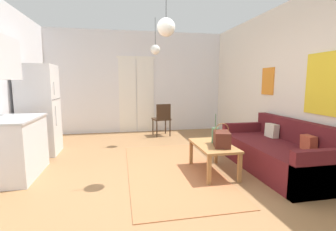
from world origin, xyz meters
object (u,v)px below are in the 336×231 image
(couch, at_px, (279,154))
(refrigerator, at_px, (39,110))
(coffee_table, at_px, (213,148))
(handbag, at_px, (222,139))
(pendant_lamp_near, at_px, (166,27))
(pendant_lamp_far, at_px, (155,50))
(bamboo_vase, at_px, (215,135))
(accent_chair, at_px, (162,118))

(couch, height_order, refrigerator, refrigerator)
(coffee_table, bearing_deg, handbag, -63.41)
(couch, bearing_deg, handbag, -177.02)
(handbag, distance_m, pendant_lamp_near, 1.77)
(couch, relative_size, pendant_lamp_far, 2.57)
(handbag, xyz_separation_m, refrigerator, (-2.99, 1.73, 0.30))
(coffee_table, xyz_separation_m, bamboo_vase, (0.06, 0.08, 0.18))
(bamboo_vase, relative_size, handbag, 1.19)
(bamboo_vase, bearing_deg, coffee_table, -126.14)
(couch, xyz_separation_m, bamboo_vase, (-1.03, 0.17, 0.31))
(couch, distance_m, pendant_lamp_far, 3.24)
(coffee_table, relative_size, refrigerator, 0.54)
(pendant_lamp_near, xyz_separation_m, pendant_lamp_far, (0.15, 2.05, -0.03))
(couch, relative_size, bamboo_vase, 4.36)
(refrigerator, bearing_deg, accent_chair, 22.95)
(handbag, height_order, pendant_lamp_far, pendant_lamp_far)
(refrigerator, bearing_deg, bamboo_vase, -26.96)
(refrigerator, distance_m, pendant_lamp_near, 3.01)
(coffee_table, relative_size, bamboo_vase, 2.01)
(coffee_table, distance_m, bamboo_vase, 0.21)
(coffee_table, height_order, pendant_lamp_far, pendant_lamp_far)
(accent_chair, distance_m, pendant_lamp_far, 1.79)
(bamboo_vase, relative_size, pendant_lamp_far, 0.59)
(bamboo_vase, height_order, accent_chair, bamboo_vase)
(couch, height_order, pendant_lamp_near, pendant_lamp_near)
(coffee_table, bearing_deg, bamboo_vase, 53.86)
(couch, bearing_deg, pendant_lamp_near, 179.42)
(refrigerator, xyz_separation_m, pendant_lamp_far, (2.32, 0.39, 1.24))
(coffee_table, bearing_deg, pendant_lamp_near, -174.63)
(couch, xyz_separation_m, handbag, (-1.01, -0.05, 0.30))
(couch, height_order, pendant_lamp_far, pendant_lamp_far)
(coffee_table, bearing_deg, pendant_lamp_far, 106.84)
(coffee_table, bearing_deg, refrigerator, 151.39)
(bamboo_vase, height_order, handbag, bamboo_vase)
(bamboo_vase, bearing_deg, pendant_lamp_near, -169.56)
(refrigerator, height_order, pendant_lamp_far, pendant_lamp_far)
(pendant_lamp_far, bearing_deg, couch, -50.88)
(refrigerator, bearing_deg, pendant_lamp_near, -37.50)
(coffee_table, distance_m, pendant_lamp_far, 2.69)
(couch, distance_m, accent_chair, 3.12)
(couch, relative_size, refrigerator, 1.16)
(coffee_table, bearing_deg, couch, -4.71)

